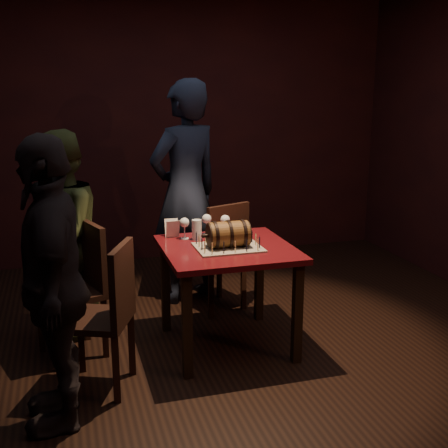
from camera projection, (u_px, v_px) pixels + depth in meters
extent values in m
plane|color=black|center=(230.00, 357.00, 3.93)|extent=(5.00, 5.00, 0.00)
cube|color=black|center=(162.00, 130.00, 5.92)|extent=(5.00, 0.04, 2.80)
cube|color=#450B11|center=(227.00, 249.00, 3.94)|extent=(0.90, 0.90, 0.04)
cube|color=black|center=(187.00, 326.00, 3.57)|extent=(0.06, 0.06, 0.71)
cube|color=black|center=(297.00, 313.00, 3.78)|extent=(0.06, 0.06, 0.71)
cube|color=black|center=(165.00, 287.00, 4.28)|extent=(0.06, 0.06, 0.71)
cube|color=black|center=(259.00, 278.00, 4.49)|extent=(0.06, 0.06, 0.71)
cube|color=gray|center=(228.00, 247.00, 3.89)|extent=(0.45, 0.35, 0.01)
cylinder|color=brown|center=(228.00, 234.00, 3.87)|extent=(0.27, 0.18, 0.18)
cylinder|color=black|center=(214.00, 235.00, 3.84)|extent=(0.02, 0.20, 0.20)
cylinder|color=black|center=(228.00, 234.00, 3.87)|extent=(0.02, 0.20, 0.20)
cylinder|color=black|center=(242.00, 233.00, 3.89)|extent=(0.02, 0.20, 0.20)
cylinder|color=black|center=(209.00, 236.00, 3.83)|extent=(0.01, 0.17, 0.17)
cylinder|color=black|center=(247.00, 233.00, 3.90)|extent=(0.01, 0.17, 0.17)
cylinder|color=black|center=(206.00, 236.00, 3.82)|extent=(0.04, 0.02, 0.02)
sphere|color=black|center=(203.00, 236.00, 3.82)|extent=(0.03, 0.03, 0.03)
cylinder|color=#FFE998|center=(212.00, 248.00, 3.70)|extent=(0.01, 0.01, 0.08)
cylinder|color=black|center=(212.00, 242.00, 3.69)|extent=(0.00, 0.00, 0.01)
cylinder|color=black|center=(224.00, 248.00, 3.72)|extent=(0.01, 0.01, 0.08)
cylinder|color=black|center=(224.00, 241.00, 3.71)|extent=(0.00, 0.00, 0.01)
cylinder|color=#FFE998|center=(235.00, 247.00, 3.75)|extent=(0.01, 0.01, 0.08)
cylinder|color=black|center=(235.00, 240.00, 3.73)|extent=(0.00, 0.00, 0.01)
cylinder|color=black|center=(247.00, 246.00, 3.77)|extent=(0.01, 0.01, 0.08)
cylinder|color=black|center=(247.00, 239.00, 3.76)|extent=(0.00, 0.00, 0.01)
cylinder|color=#FFE998|center=(258.00, 245.00, 3.79)|extent=(0.01, 0.01, 0.08)
cylinder|color=black|center=(258.00, 238.00, 3.78)|extent=(0.00, 0.00, 0.01)
cylinder|color=black|center=(260.00, 243.00, 3.84)|extent=(0.01, 0.01, 0.08)
cylinder|color=black|center=(260.00, 236.00, 3.83)|extent=(0.00, 0.00, 0.01)
cylinder|color=#FFE998|center=(256.00, 240.00, 3.92)|extent=(0.01, 0.01, 0.08)
cylinder|color=black|center=(256.00, 233.00, 3.91)|extent=(0.00, 0.00, 0.01)
cylinder|color=black|center=(252.00, 237.00, 3.99)|extent=(0.01, 0.01, 0.08)
cylinder|color=black|center=(252.00, 231.00, 3.98)|extent=(0.00, 0.00, 0.01)
cylinder|color=#FFE998|center=(248.00, 234.00, 4.07)|extent=(0.01, 0.01, 0.08)
cylinder|color=black|center=(248.00, 228.00, 4.06)|extent=(0.00, 0.00, 0.01)
cylinder|color=black|center=(238.00, 235.00, 4.05)|extent=(0.01, 0.01, 0.08)
cylinder|color=black|center=(238.00, 229.00, 4.03)|extent=(0.00, 0.00, 0.01)
cylinder|color=#FFE998|center=(227.00, 236.00, 4.02)|extent=(0.01, 0.01, 0.08)
cylinder|color=black|center=(227.00, 229.00, 4.01)|extent=(0.00, 0.00, 0.01)
cylinder|color=black|center=(217.00, 236.00, 4.00)|extent=(0.01, 0.01, 0.08)
cylinder|color=black|center=(216.00, 230.00, 3.99)|extent=(0.00, 0.00, 0.01)
cylinder|color=#FFE998|center=(206.00, 237.00, 3.98)|extent=(0.01, 0.01, 0.08)
cylinder|color=black|center=(206.00, 231.00, 3.97)|extent=(0.00, 0.00, 0.01)
cylinder|color=black|center=(196.00, 238.00, 3.95)|extent=(0.01, 0.01, 0.08)
cylinder|color=black|center=(196.00, 232.00, 3.94)|extent=(0.00, 0.00, 0.01)
cylinder|color=#FFE998|center=(199.00, 241.00, 3.88)|extent=(0.01, 0.01, 0.08)
cylinder|color=black|center=(199.00, 235.00, 3.87)|extent=(0.00, 0.00, 0.01)
cylinder|color=black|center=(202.00, 244.00, 3.80)|extent=(0.01, 0.01, 0.08)
cylinder|color=black|center=(202.00, 238.00, 3.79)|extent=(0.00, 0.00, 0.01)
cylinder|color=#FFE998|center=(205.00, 247.00, 3.73)|extent=(0.01, 0.01, 0.08)
cylinder|color=black|center=(205.00, 241.00, 3.72)|extent=(0.00, 0.00, 0.01)
cylinder|color=silver|center=(185.00, 239.00, 4.13)|extent=(0.06, 0.06, 0.01)
cylinder|color=silver|center=(185.00, 232.00, 4.12)|extent=(0.01, 0.01, 0.09)
sphere|color=silver|center=(184.00, 222.00, 4.10)|extent=(0.07, 0.07, 0.07)
sphere|color=#591114|center=(184.00, 223.00, 4.10)|extent=(0.05, 0.05, 0.05)
cylinder|color=silver|center=(207.00, 234.00, 4.24)|extent=(0.06, 0.06, 0.01)
cylinder|color=silver|center=(207.00, 228.00, 4.23)|extent=(0.01, 0.01, 0.09)
sphere|color=silver|center=(207.00, 219.00, 4.21)|extent=(0.07, 0.07, 0.07)
cylinder|color=silver|center=(225.00, 235.00, 4.22)|extent=(0.06, 0.06, 0.01)
cylinder|color=silver|center=(225.00, 229.00, 4.21)|extent=(0.01, 0.01, 0.09)
sphere|color=silver|center=(225.00, 220.00, 4.19)|extent=(0.07, 0.07, 0.07)
sphere|color=#BF594C|center=(225.00, 221.00, 4.19)|extent=(0.05, 0.05, 0.05)
cylinder|color=silver|center=(197.00, 230.00, 4.09)|extent=(0.07, 0.07, 0.15)
cylinder|color=#9E5414|center=(197.00, 232.00, 4.10)|extent=(0.06, 0.06, 0.11)
cylinder|color=white|center=(197.00, 223.00, 4.08)|extent=(0.06, 0.06, 0.02)
cube|color=black|center=(215.00, 257.00, 4.70)|extent=(0.52, 0.52, 0.04)
cube|color=black|center=(219.00, 274.00, 4.99)|extent=(0.04, 0.04, 0.43)
cube|color=black|center=(188.00, 282.00, 4.79)|extent=(0.04, 0.04, 0.43)
cube|color=black|center=(243.00, 285.00, 4.73)|extent=(0.04, 0.04, 0.43)
cube|color=black|center=(211.00, 294.00, 4.53)|extent=(0.04, 0.04, 0.43)
cube|color=black|center=(228.00, 233.00, 4.51)|extent=(0.39, 0.18, 0.46)
cube|color=black|center=(70.00, 294.00, 3.87)|extent=(0.51, 0.51, 0.04)
cube|color=black|center=(41.00, 323.00, 3.97)|extent=(0.04, 0.04, 0.43)
cube|color=black|center=(56.00, 340.00, 3.69)|extent=(0.04, 0.04, 0.43)
cube|color=black|center=(87.00, 312.00, 4.15)|extent=(0.04, 0.04, 0.43)
cube|color=black|center=(105.00, 328.00, 3.88)|extent=(0.04, 0.04, 0.43)
cube|color=black|center=(93.00, 255.00, 3.91)|extent=(0.16, 0.39, 0.46)
cube|color=black|center=(96.00, 320.00, 3.44)|extent=(0.52, 0.52, 0.04)
cube|color=black|center=(81.00, 341.00, 3.68)|extent=(0.04, 0.04, 0.43)
cube|color=black|center=(61.00, 366.00, 3.35)|extent=(0.04, 0.04, 0.43)
cube|color=black|center=(132.00, 344.00, 3.65)|extent=(0.04, 0.04, 0.43)
cube|color=black|center=(116.00, 369.00, 3.32)|extent=(0.04, 0.04, 0.43)
cube|color=black|center=(122.00, 282.00, 3.36)|extent=(0.19, 0.38, 0.46)
imported|color=#181D30|center=(185.00, 193.00, 4.81)|extent=(0.82, 0.70, 1.91)
imported|color=#394321|center=(60.00, 237.00, 4.10)|extent=(0.78, 0.89, 1.55)
imported|color=black|center=(53.00, 284.00, 3.01)|extent=(0.42, 0.96, 1.62)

